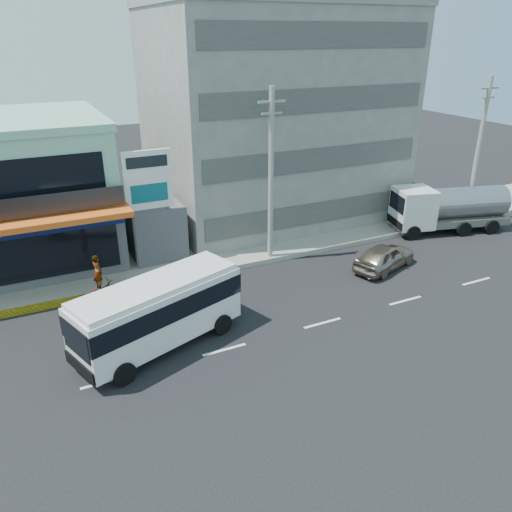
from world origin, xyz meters
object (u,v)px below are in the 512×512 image
at_px(satellite_dish, 151,200).
at_px(utility_pole_far, 478,150).
at_px(utility_pole_near, 271,177).
at_px(sedan, 384,257).
at_px(motorcycle_rider, 100,286).
at_px(minibus, 158,309).
at_px(tanker_truck, 446,208).
at_px(billboard, 149,187).
at_px(concrete_building, 272,119).

relative_size(satellite_dish, utility_pole_far, 0.15).
relative_size(utility_pole_near, sedan, 2.28).
xyz_separation_m(utility_pole_near, motorcycle_rider, (-10.00, -0.60, -4.32)).
bearing_deg(minibus, motorcycle_rider, 107.22).
bearing_deg(tanker_truck, billboard, 172.36).
relative_size(billboard, utility_pole_near, 0.69).
relative_size(concrete_building, minibus, 2.06).
xyz_separation_m(utility_pole_near, tanker_truck, (12.99, -0.81, -3.47)).
distance_m(utility_pole_near, tanker_truck, 13.47).
height_order(satellite_dish, sedan, satellite_dish).
bearing_deg(minibus, sedan, 8.47).
height_order(billboard, tanker_truck, billboard).
bearing_deg(minibus, satellite_dish, 76.06).
height_order(minibus, motorcycle_rider, minibus).
height_order(utility_pole_near, utility_pole_far, same).
relative_size(sedan, tanker_truck, 0.53).
bearing_deg(utility_pole_far, utility_pole_near, 180.00).
height_order(billboard, motorcycle_rider, billboard).
xyz_separation_m(concrete_building, utility_pole_far, (12.00, -7.60, -1.85)).
relative_size(minibus, sedan, 1.78).
xyz_separation_m(utility_pole_far, motorcycle_rider, (-26.00, -0.60, -4.32)).
distance_m(billboard, utility_pole_near, 6.75).
xyz_separation_m(billboard, sedan, (11.93, -5.65, -4.18)).
relative_size(utility_pole_near, utility_pole_far, 1.00).
distance_m(concrete_building, motorcycle_rider, 17.36).
distance_m(utility_pole_near, minibus, 10.75).
height_order(utility_pole_near, minibus, utility_pole_near).
xyz_separation_m(concrete_building, billboard, (-10.50, -5.80, -2.07)).
xyz_separation_m(utility_pole_near, minibus, (-8.36, -5.90, -3.30)).
bearing_deg(utility_pole_near, sedan, -35.33).
bearing_deg(sedan, utility_pole_far, -88.84).
height_order(satellite_dish, billboard, billboard).
height_order(billboard, minibus, billboard).
bearing_deg(concrete_building, tanker_truck, -43.11).
relative_size(concrete_building, utility_pole_far, 1.60).
xyz_separation_m(concrete_building, motorcycle_rider, (-14.00, -8.20, -6.17)).
bearing_deg(motorcycle_rider, satellite_dish, 46.40).
distance_m(utility_pole_far, tanker_truck, 4.67).
bearing_deg(utility_pole_near, concrete_building, 62.24).
relative_size(utility_pole_near, motorcycle_rider, 3.97).
xyz_separation_m(billboard, minibus, (-1.86, -7.70, -3.07)).
bearing_deg(minibus, billboard, 76.44).
relative_size(billboard, utility_pole_far, 0.69).
bearing_deg(sedan, satellite_dish, 38.08).
height_order(minibus, sedan, minibus).
bearing_deg(motorcycle_rider, utility_pole_near, 3.43).
distance_m(utility_pole_far, minibus, 25.28).
bearing_deg(tanker_truck, concrete_building, 136.89).
distance_m(billboard, sedan, 13.84).
height_order(utility_pole_near, motorcycle_rider, utility_pole_near).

